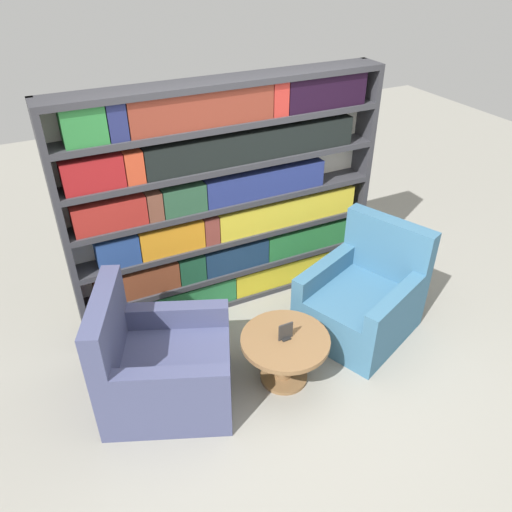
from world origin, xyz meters
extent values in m
plane|color=gray|center=(0.00, 0.00, 0.00)|extent=(14.00, 14.00, 0.00)
cube|color=silver|center=(0.00, 1.55, 1.05)|extent=(2.84, 0.05, 2.11)
cube|color=#333338|center=(-1.40, 1.42, 1.05)|extent=(0.05, 0.30, 2.11)
cube|color=#333338|center=(1.40, 1.42, 1.05)|extent=(0.05, 0.30, 2.11)
cube|color=#333338|center=(0.00, 1.42, 0.03)|extent=(2.74, 0.30, 0.05)
cube|color=#333338|center=(0.00, 1.42, 0.35)|extent=(2.74, 0.30, 0.05)
cube|color=#333338|center=(0.00, 1.42, 0.70)|extent=(2.74, 0.30, 0.05)
cube|color=#333338|center=(0.00, 1.42, 1.05)|extent=(2.74, 0.30, 0.05)
cube|color=#333338|center=(0.00, 1.42, 1.40)|extent=(2.74, 0.30, 0.05)
cube|color=#333338|center=(0.00, 1.42, 1.76)|extent=(2.74, 0.30, 0.05)
cube|color=#333338|center=(0.00, 1.42, 2.08)|extent=(2.74, 0.30, 0.05)
cube|color=#245228|center=(-1.05, 1.40, 0.17)|extent=(0.36, 0.20, 0.25)
cube|color=#29753F|center=(-0.43, 1.40, 0.17)|extent=(0.85, 0.20, 0.25)
cube|color=gold|center=(0.60, 1.40, 0.17)|extent=(1.19, 0.20, 0.25)
cube|color=brown|center=(-0.90, 1.40, 0.50)|extent=(0.72, 0.20, 0.25)
cube|color=#194930|center=(-0.41, 1.40, 0.50)|extent=(0.24, 0.20, 0.25)
cube|color=navy|center=(0.03, 1.40, 0.50)|extent=(0.63, 0.20, 0.25)
cube|color=#256E36|center=(0.80, 1.40, 0.50)|extent=(0.89, 0.20, 0.25)
cube|color=navy|center=(-1.02, 1.40, 0.86)|extent=(0.34, 0.20, 0.26)
cube|color=orange|center=(-0.56, 1.40, 0.86)|extent=(0.56, 0.20, 0.26)
cube|color=brown|center=(-0.21, 1.40, 0.86)|extent=(0.13, 0.20, 0.26)
cube|color=gold|center=(0.57, 1.40, 0.86)|extent=(1.41, 0.20, 0.26)
cube|color=maroon|center=(-1.03, 1.40, 1.20)|extent=(0.57, 0.20, 0.24)
cube|color=brown|center=(-0.68, 1.40, 1.20)|extent=(0.12, 0.20, 0.24)
cube|color=#274F35|center=(-0.43, 1.40, 1.20)|extent=(0.37, 0.20, 0.24)
cube|color=navy|center=(0.33, 1.40, 1.20)|extent=(1.13, 0.20, 0.24)
cube|color=maroon|center=(-1.10, 1.40, 1.56)|extent=(0.45, 0.20, 0.25)
cube|color=#C03F23|center=(-0.80, 1.40, 1.56)|extent=(0.14, 0.20, 0.25)
cube|color=black|center=(0.22, 1.40, 1.56)|extent=(1.88, 0.20, 0.25)
cube|color=#297535|center=(-1.10, 1.40, 1.92)|extent=(0.30, 0.20, 0.27)
cube|color=navy|center=(-0.87, 1.40, 1.92)|extent=(0.14, 0.20, 0.27)
cube|color=maroon|center=(-0.22, 1.40, 1.92)|extent=(1.16, 0.20, 0.27)
cube|color=red|center=(0.44, 1.40, 1.92)|extent=(0.14, 0.20, 0.27)
cube|color=black|center=(0.89, 1.40, 1.92)|extent=(0.75, 0.20, 0.27)
cube|color=#42476B|center=(-0.93, 0.47, 0.21)|extent=(1.17, 1.11, 0.43)
cube|color=#42476B|center=(-1.30, 0.62, 0.70)|extent=(0.44, 0.81, 0.55)
cube|color=#42476B|center=(-1.00, 0.12, 0.52)|extent=(0.78, 0.41, 0.19)
cube|color=#42476B|center=(-0.74, 0.77, 0.52)|extent=(0.78, 0.41, 0.19)
cube|color=#386684|center=(0.82, 0.47, 0.21)|extent=(1.17, 1.11, 0.43)
cube|color=#386684|center=(1.18, 0.62, 0.70)|extent=(0.44, 0.81, 0.55)
cube|color=#386684|center=(0.62, 0.77, 0.52)|extent=(0.78, 0.41, 0.19)
cube|color=#386684|center=(0.89, 0.12, 0.52)|extent=(0.78, 0.41, 0.19)
cylinder|color=brown|center=(-0.06, 0.25, 0.19)|extent=(0.13, 0.13, 0.39)
cylinder|color=brown|center=(-0.06, 0.25, 0.01)|extent=(0.38, 0.38, 0.03)
cylinder|color=brown|center=(-0.06, 0.25, 0.41)|extent=(0.70, 0.70, 0.04)
cube|color=black|center=(-0.06, 0.25, 0.43)|extent=(0.07, 0.06, 0.01)
cube|color=#2D2D2D|center=(-0.06, 0.25, 0.50)|extent=(0.12, 0.01, 0.15)
camera|label=1|loc=(-1.52, -2.22, 3.06)|focal=35.00mm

